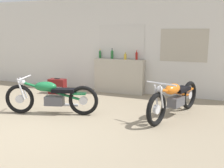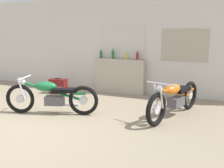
# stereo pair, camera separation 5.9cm
# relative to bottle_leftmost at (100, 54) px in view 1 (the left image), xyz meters

# --- Properties ---
(ground_plane) EXTENTS (24.00, 24.00, 0.00)m
(ground_plane) POSITION_rel_bottle_leftmost_xyz_m (0.08, -3.62, -1.13)
(ground_plane) COLOR gray
(wall_back) EXTENTS (10.00, 0.07, 2.80)m
(wall_back) POSITION_rel_bottle_leftmost_xyz_m (0.10, 0.13, 0.27)
(wall_back) COLOR silver
(wall_back) RESTS_ON ground_plane
(sill_counter) EXTENTS (1.51, 0.28, 1.01)m
(sill_counter) POSITION_rel_bottle_leftmost_xyz_m (0.65, -0.05, -0.63)
(sill_counter) COLOR #B7AD99
(sill_counter) RESTS_ON ground_plane
(bottle_leftmost) EXTENTS (0.07, 0.07, 0.28)m
(bottle_leftmost) POSITION_rel_bottle_leftmost_xyz_m (0.00, 0.00, 0.00)
(bottle_leftmost) COLOR #23662D
(bottle_leftmost) RESTS_ON sill_counter
(bottle_left_center) EXTENTS (0.08, 0.08, 0.31)m
(bottle_left_center) POSITION_rel_bottle_leftmost_xyz_m (0.41, -0.04, 0.01)
(bottle_left_center) COLOR #23662D
(bottle_left_center) RESTS_ON sill_counter
(bottle_center) EXTENTS (0.07, 0.07, 0.21)m
(bottle_center) POSITION_rel_bottle_leftmost_xyz_m (0.84, -0.08, -0.03)
(bottle_center) COLOR gold
(bottle_center) RESTS_ON sill_counter
(bottle_right_center) EXTENTS (0.07, 0.07, 0.27)m
(bottle_right_center) POSITION_rel_bottle_leftmost_xyz_m (1.16, -0.02, -0.00)
(bottle_right_center) COLOR maroon
(bottle_right_center) RESTS_ON sill_counter
(motorcycle_green) EXTENTS (2.03, 0.83, 0.83)m
(motorcycle_green) POSITION_rel_bottle_leftmost_xyz_m (-0.00, -2.57, -0.72)
(motorcycle_green) COLOR black
(motorcycle_green) RESTS_ON ground_plane
(motorcycle_orange) EXTENTS (0.87, 2.09, 0.83)m
(motorcycle_orange) POSITION_rel_bottle_leftmost_xyz_m (2.53, -1.70, -0.73)
(motorcycle_orange) COLOR black
(motorcycle_orange) RESTS_ON ground_plane
(hard_case_darkred) EXTENTS (0.52, 0.32, 0.46)m
(hard_case_darkred) POSITION_rel_bottle_leftmost_xyz_m (-1.01, -0.84, -0.92)
(hard_case_darkred) COLOR maroon
(hard_case_darkred) RESTS_ON ground_plane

